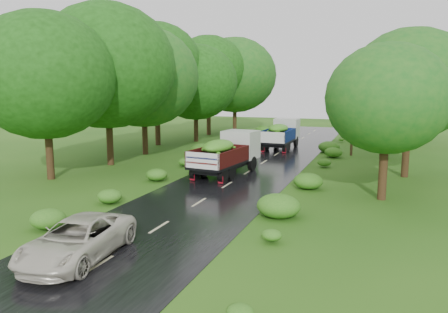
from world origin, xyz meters
The scene contains 10 objects.
ground centered at (0.00, 0.00, 0.00)m, with size 120.00×120.00×0.00m, color #1E4C10.
road centered at (0.00, 5.00, 0.01)m, with size 6.50×80.00×0.02m, color black.
road_lines centered at (0.00, 6.00, 0.02)m, with size 0.12×69.60×0.00m.
truck_near centered at (-1.02, 11.01, 1.48)m, with size 2.90×6.45×2.62m.
truck_far centered at (-0.37, 23.40, 1.46)m, with size 2.30×6.20×2.59m.
car centered at (-0.92, -3.77, 0.68)m, with size 2.18×4.73×1.31m, color beige.
utility_pole centered at (5.81, 21.49, 3.89)m, with size 1.32×0.33×7.57m.
trees_left centered at (-10.25, 21.23, 6.69)m, with size 7.30×33.83×9.50m.
trees_right centered at (9.52, 20.84, 5.62)m, with size 6.23×31.48×8.17m.
shrubs centered at (0.00, 14.00, 0.35)m, with size 11.90×44.00×0.70m.
Camera 1 is at (8.30, -14.86, 5.65)m, focal length 35.00 mm.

